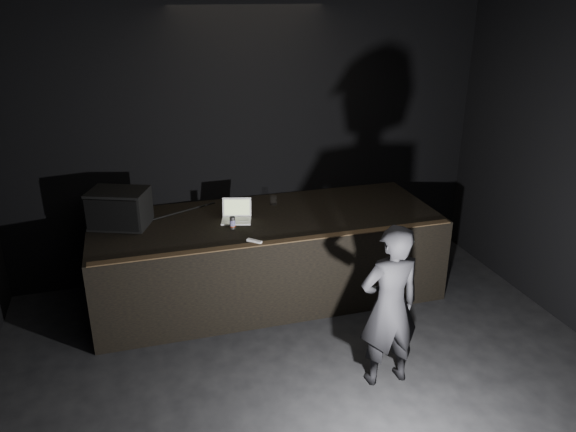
{
  "coord_description": "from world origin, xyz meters",
  "views": [
    {
      "loc": [
        -1.45,
        -3.13,
        3.45
      ],
      "look_at": [
        0.14,
        2.3,
        1.16
      ],
      "focal_mm": 35.0,
      "sensor_mm": 36.0,
      "label": 1
    }
  ],
  "objects_px": {
    "stage_riser": "(267,256)",
    "person": "(389,306)",
    "laptop": "(237,215)",
    "stage_monitor": "(119,208)",
    "beer_can": "(233,223)"
  },
  "relations": [
    {
      "from": "stage_riser",
      "to": "person",
      "type": "distance_m",
      "value": 2.04
    },
    {
      "from": "laptop",
      "to": "person",
      "type": "distance_m",
      "value": 2.2
    },
    {
      "from": "beer_can",
      "to": "person",
      "type": "relative_size",
      "value": 0.09
    },
    {
      "from": "laptop",
      "to": "person",
      "type": "relative_size",
      "value": 0.25
    },
    {
      "from": "person",
      "to": "laptop",
      "type": "bearing_deg",
      "value": -63.83
    },
    {
      "from": "stage_monitor",
      "to": "laptop",
      "type": "bearing_deg",
      "value": 13.38
    },
    {
      "from": "stage_riser",
      "to": "laptop",
      "type": "relative_size",
      "value": 10.07
    },
    {
      "from": "stage_monitor",
      "to": "beer_can",
      "type": "bearing_deg",
      "value": 0.32
    },
    {
      "from": "stage_monitor",
      "to": "person",
      "type": "height_order",
      "value": "person"
    },
    {
      "from": "stage_monitor",
      "to": "person",
      "type": "distance_m",
      "value": 3.14
    },
    {
      "from": "stage_monitor",
      "to": "person",
      "type": "relative_size",
      "value": 0.46
    },
    {
      "from": "beer_can",
      "to": "person",
      "type": "bearing_deg",
      "value": -56.32
    },
    {
      "from": "laptop",
      "to": "person",
      "type": "xyz_separation_m",
      "value": [
        1.01,
        -1.93,
        -0.26
      ]
    },
    {
      "from": "stage_riser",
      "to": "person",
      "type": "height_order",
      "value": "person"
    },
    {
      "from": "stage_monitor",
      "to": "beer_can",
      "type": "xyz_separation_m",
      "value": [
        1.18,
        -0.46,
        -0.13
      ]
    }
  ]
}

